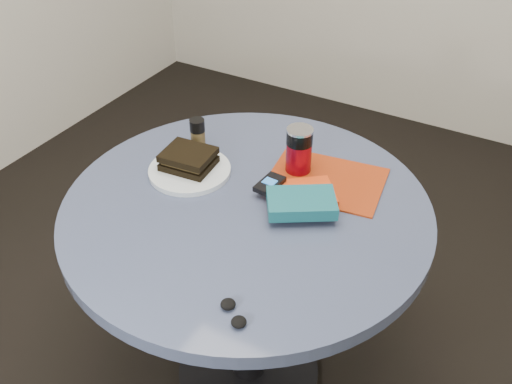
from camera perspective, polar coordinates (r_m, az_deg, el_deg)
The scene contains 11 objects.
ground at distance 2.09m, azimuth -0.75°, elevation -17.58°, with size 4.00×4.00×0.00m, color black.
table at distance 1.64m, azimuth -0.92°, elevation -5.64°, with size 1.00×1.00×0.75m.
plate at distance 1.66m, azimuth -6.65°, elevation 2.15°, with size 0.24×0.24×0.02m, color white.
sandwich at distance 1.65m, azimuth -6.76°, elevation 3.31°, with size 0.15×0.13×0.05m.
soda_can at distance 1.63m, azimuth 4.32°, elevation 4.17°, with size 0.08×0.08×0.14m.
pepper_grinder at distance 1.74m, azimuth -5.84°, elevation 5.72°, with size 0.06×0.06×0.10m.
magazine at distance 1.63m, azimuth 7.00°, elevation 1.18°, with size 0.32×0.24×0.01m, color #932D0D.
red_book at distance 1.56m, azimuth 4.44°, elevation -0.13°, with size 0.18×0.12×0.02m, color red.
novel at distance 1.48m, azimuth 4.56°, elevation -1.09°, with size 0.18×0.11×0.03m, color #145560.
mp3_player at distance 1.56m, azimuth 1.38°, elevation 0.81°, with size 0.06×0.10×0.02m.
headphones at distance 1.25m, azimuth -2.28°, elevation -11.99°, with size 0.09×0.08×0.02m.
Camera 1 is at (0.62, -1.04, 1.70)m, focal length 40.00 mm.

